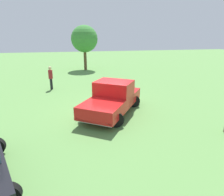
% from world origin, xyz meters
% --- Properties ---
extents(ground_plane, '(80.00, 80.00, 0.00)m').
position_xyz_m(ground_plane, '(0.00, 0.00, 0.00)').
color(ground_plane, '#5B8C47').
extents(pickup_truck, '(4.21, 4.94, 1.78)m').
position_xyz_m(pickup_truck, '(-0.24, 0.47, 0.91)').
color(pickup_truck, black).
rests_on(pickup_truck, ground_plane).
extents(person_visitor, '(0.38, 0.38, 1.83)m').
position_xyz_m(person_visitor, '(3.46, -5.32, 1.05)').
color(person_visitor, black).
rests_on(person_visitor, ground_plane).
extents(tree_far_center, '(3.11, 3.11, 5.19)m').
position_xyz_m(tree_far_center, '(0.03, -13.94, 3.61)').
color(tree_far_center, brown).
rests_on(tree_far_center, ground_plane).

